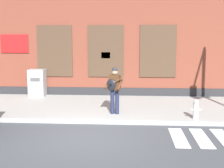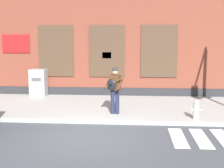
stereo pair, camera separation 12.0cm
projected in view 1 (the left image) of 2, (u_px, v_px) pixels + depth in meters
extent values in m
plane|color=#424449|center=(88.00, 138.00, 9.34)|extent=(160.00, 160.00, 0.00)
cube|color=#9E9E99|center=(101.00, 107.00, 13.20)|extent=(28.00, 4.80, 0.16)
cube|color=brown|center=(109.00, 35.00, 17.11)|extent=(28.00, 4.00, 6.32)
cube|color=#28282B|center=(106.00, 93.00, 15.52)|extent=(28.00, 0.04, 0.55)
cube|color=#473323|center=(55.00, 51.00, 15.38)|extent=(1.75, 0.06, 2.52)
cube|color=black|center=(55.00, 51.00, 15.37)|extent=(1.63, 0.03, 2.40)
cube|color=#473323|center=(106.00, 51.00, 15.22)|extent=(1.75, 0.06, 2.52)
cube|color=black|center=(106.00, 51.00, 15.21)|extent=(1.63, 0.03, 2.40)
cube|color=#473323|center=(158.00, 51.00, 15.05)|extent=(1.75, 0.06, 2.52)
cube|color=black|center=(158.00, 51.00, 15.04)|extent=(1.63, 0.03, 2.40)
cube|color=red|center=(15.00, 44.00, 15.46)|extent=(1.40, 0.04, 0.90)
cube|color=yellow|center=(106.00, 55.00, 15.23)|extent=(0.44, 0.02, 0.30)
cube|color=silver|center=(179.00, 137.00, 9.38)|extent=(0.42, 1.90, 0.01)
cube|color=silver|center=(201.00, 138.00, 9.33)|extent=(0.42, 1.90, 0.01)
cube|color=silver|center=(224.00, 138.00, 9.29)|extent=(0.42, 1.90, 0.01)
cylinder|color=#1E233D|center=(117.00, 102.00, 11.60)|extent=(0.15, 0.15, 0.89)
cylinder|color=#1E233D|center=(112.00, 102.00, 11.65)|extent=(0.15, 0.15, 0.89)
cube|color=#4C2D19|center=(115.00, 83.00, 11.53)|extent=(0.43, 0.33, 0.58)
sphere|color=tan|center=(115.00, 72.00, 11.47)|extent=(0.22, 0.22, 0.22)
cylinder|color=#333338|center=(115.00, 70.00, 11.47)|extent=(0.27, 0.28, 0.02)
cylinder|color=#333338|center=(115.00, 69.00, 11.46)|extent=(0.18, 0.18, 0.09)
cylinder|color=#4C2D19|center=(120.00, 84.00, 11.36)|extent=(0.24, 0.51, 0.39)
cylinder|color=#4C2D19|center=(108.00, 84.00, 11.53)|extent=(0.24, 0.51, 0.39)
ellipsoid|color=black|center=(111.00, 85.00, 11.40)|extent=(0.38, 0.23, 0.44)
cylinder|color=black|center=(110.00, 85.00, 11.35)|extent=(0.09, 0.04, 0.09)
cylinder|color=brown|center=(117.00, 81.00, 11.27)|extent=(0.46, 0.18, 0.34)
cube|color=#9E9E9E|center=(37.00, 83.00, 15.24)|extent=(0.77, 0.65, 1.32)
cube|color=#4C4C4C|center=(35.00, 80.00, 14.88)|extent=(0.46, 0.02, 0.16)
cylinder|color=#B2ADA8|center=(196.00, 111.00, 10.89)|extent=(0.20, 0.20, 0.55)
sphere|color=#B2ADA8|center=(196.00, 102.00, 10.84)|extent=(0.18, 0.18, 0.18)
cylinder|color=#B2ADA8|center=(192.00, 110.00, 10.89)|extent=(0.10, 0.07, 0.07)
cylinder|color=#B2ADA8|center=(200.00, 110.00, 10.87)|extent=(0.10, 0.07, 0.07)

